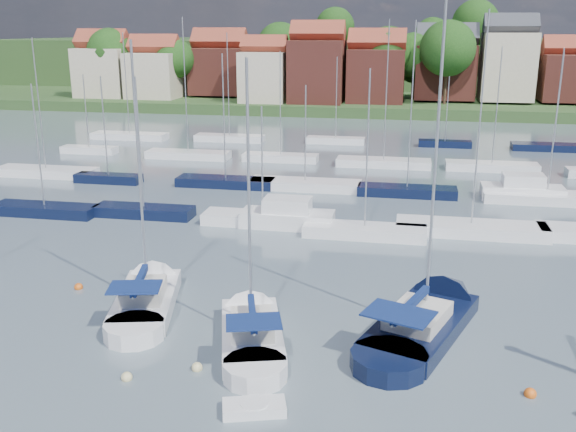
# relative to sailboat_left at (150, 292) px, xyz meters

# --- Properties ---
(ground) EXTENTS (260.00, 260.00, 0.00)m
(ground) POSITION_rel_sailboat_left_xyz_m (10.26, 34.72, -0.36)
(ground) COLOR #46535F
(ground) RESTS_ON ground
(sailboat_left) EXTENTS (5.51, 11.53, 15.18)m
(sailboat_left) POSITION_rel_sailboat_left_xyz_m (0.00, 0.00, 0.00)
(sailboat_left) COLOR white
(sailboat_left) RESTS_ON ground
(sailboat_centre) EXTENTS (5.67, 10.93, 14.42)m
(sailboat_centre) POSITION_rel_sailboat_left_xyz_m (6.51, -2.96, 0.00)
(sailboat_centre) COLOR white
(sailboat_centre) RESTS_ON ground
(sailboat_navy) EXTENTS (7.70, 13.45, 18.01)m
(sailboat_navy) POSITION_rel_sailboat_left_xyz_m (15.40, 0.13, -0.01)
(sailboat_navy) COLOR black
(sailboat_navy) RESTS_ON ground
(tender) EXTENTS (2.69, 1.82, 0.53)m
(tender) POSITION_rel_sailboat_left_xyz_m (8.34, -9.70, -0.15)
(tender) COLOR white
(tender) RESTS_ON ground
(buoy_b) EXTENTS (0.49, 0.49, 0.49)m
(buoy_b) POSITION_rel_sailboat_left_xyz_m (2.39, -8.33, -0.36)
(buoy_b) COLOR beige
(buoy_b) RESTS_ON ground
(buoy_c) EXTENTS (0.49, 0.49, 0.49)m
(buoy_c) POSITION_rel_sailboat_left_xyz_m (5.08, -6.98, -0.36)
(buoy_c) COLOR beige
(buoy_c) RESTS_ON ground
(buoy_d) EXTENTS (0.53, 0.53, 0.53)m
(buoy_d) POSITION_rel_sailboat_left_xyz_m (8.90, -7.34, -0.36)
(buoy_d) COLOR beige
(buoy_d) RESTS_ON ground
(buoy_e) EXTENTS (0.45, 0.45, 0.45)m
(buoy_e) POSITION_rel_sailboat_left_xyz_m (16.34, 0.12, -0.36)
(buoy_e) COLOR #D85914
(buoy_e) RESTS_ON ground
(buoy_f) EXTENTS (0.51, 0.51, 0.51)m
(buoy_f) POSITION_rel_sailboat_left_xyz_m (19.15, -6.43, -0.36)
(buoy_f) COLOR #D85914
(buoy_f) RESTS_ON ground
(buoy_g) EXTENTS (0.49, 0.49, 0.49)m
(buoy_g) POSITION_rel_sailboat_left_xyz_m (-4.61, 0.50, -0.36)
(buoy_g) COLOR #D85914
(buoy_g) RESTS_ON ground
(marina_field) EXTENTS (79.62, 41.41, 15.93)m
(marina_field) POSITION_rel_sailboat_left_xyz_m (12.17, 29.87, 0.08)
(marina_field) COLOR white
(marina_field) RESTS_ON ground
(far_shore_town) EXTENTS (212.46, 90.00, 22.27)m
(far_shore_town) POSITION_rel_sailboat_left_xyz_m (12.49, 127.38, 4.25)
(far_shore_town) COLOR #314A25
(far_shore_town) RESTS_ON ground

